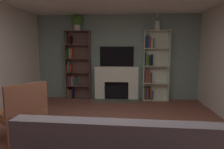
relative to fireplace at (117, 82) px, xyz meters
name	(u,v)px	position (x,y,z in m)	size (l,w,h in m)	color
wall_back_accent	(117,57)	(0.00, 0.15, 0.74)	(4.99, 0.06, 2.54)	gray
fireplace	(117,82)	(0.00, 0.00, 0.00)	(1.40, 0.53, 1.00)	white
tv	(117,56)	(0.00, 0.09, 0.77)	(1.01, 0.06, 0.59)	black
bookshelf_left	(76,67)	(-1.25, 0.03, 0.47)	(0.75, 0.26, 2.06)	brown
bookshelf_right	(153,67)	(1.07, 0.03, 0.47)	(0.75, 0.27, 2.06)	silver
potted_plant	(77,22)	(-1.17, -0.03, 1.79)	(0.31, 0.31, 0.44)	beige
vase_with_flowers	(157,25)	(1.17, -0.03, 1.68)	(0.16, 0.16, 0.45)	beige
armchair	(23,110)	(-1.42, -2.80, -0.01)	(0.86, 0.88, 0.99)	brown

